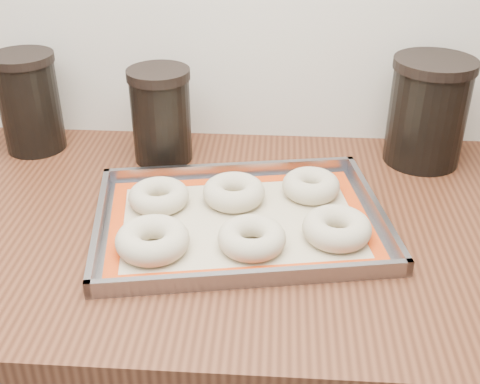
# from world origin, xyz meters

# --- Properties ---
(countertop) EXTENTS (3.06, 0.68, 0.04)m
(countertop) POSITION_xyz_m (0.00, 1.68, 0.88)
(countertop) COLOR #5B2F1B
(countertop) RESTS_ON cabinet
(baking_tray) EXTENTS (0.51, 0.40, 0.03)m
(baking_tray) POSITION_xyz_m (0.08, 1.66, 0.91)
(baking_tray) COLOR gray
(baking_tray) RESTS_ON countertop
(baking_mat) EXTENTS (0.46, 0.36, 0.00)m
(baking_mat) POSITION_xyz_m (0.08, 1.66, 0.90)
(baking_mat) COLOR #C6B793
(baking_mat) RESTS_ON baking_tray
(bagel_front_left) EXTENTS (0.13, 0.13, 0.04)m
(bagel_front_left) POSITION_xyz_m (-0.04, 1.57, 0.92)
(bagel_front_left) COLOR #C1B395
(bagel_front_left) RESTS_ON baking_mat
(bagel_front_mid) EXTENTS (0.12, 0.12, 0.04)m
(bagel_front_mid) POSITION_xyz_m (0.10, 1.58, 0.92)
(bagel_front_mid) COLOR #C1B395
(bagel_front_mid) RESTS_ON baking_mat
(bagel_front_right) EXTENTS (0.12, 0.12, 0.04)m
(bagel_front_right) POSITION_xyz_m (0.23, 1.62, 0.92)
(bagel_front_right) COLOR #C1B395
(bagel_front_right) RESTS_ON baking_mat
(bagel_back_left) EXTENTS (0.11, 0.11, 0.03)m
(bagel_back_left) POSITION_xyz_m (-0.06, 1.70, 0.92)
(bagel_back_left) COLOR #C1B395
(bagel_back_left) RESTS_ON baking_mat
(bagel_back_mid) EXTENTS (0.14, 0.14, 0.04)m
(bagel_back_mid) POSITION_xyz_m (0.07, 1.72, 0.92)
(bagel_back_mid) COLOR #C1B395
(bagel_back_mid) RESTS_ON baking_mat
(bagel_back_right) EXTENTS (0.12, 0.12, 0.04)m
(bagel_back_right) POSITION_xyz_m (0.20, 1.75, 0.92)
(bagel_back_right) COLOR #C1B395
(bagel_back_right) RESTS_ON baking_mat
(canister_left) EXTENTS (0.12, 0.12, 0.19)m
(canister_left) POSITION_xyz_m (-0.35, 1.91, 1.00)
(canister_left) COLOR black
(canister_left) RESTS_ON countertop
(canister_mid) EXTENTS (0.12, 0.12, 0.18)m
(canister_mid) POSITION_xyz_m (-0.08, 1.88, 0.99)
(canister_mid) COLOR black
(canister_mid) RESTS_ON countertop
(canister_right) EXTENTS (0.15, 0.15, 0.20)m
(canister_right) POSITION_xyz_m (0.42, 1.91, 1.00)
(canister_right) COLOR black
(canister_right) RESTS_ON countertop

